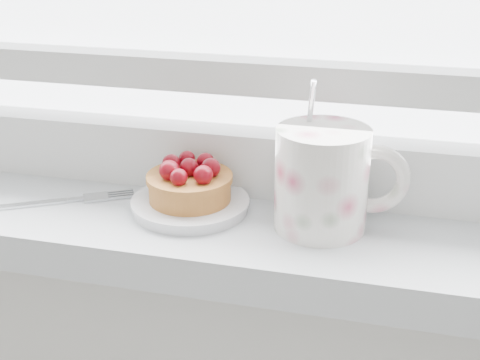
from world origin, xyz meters
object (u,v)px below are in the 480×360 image
(floral_mug, at_px, (325,177))
(fork, at_px, (53,202))
(raspberry_tart, at_px, (190,182))
(saucer, at_px, (190,204))

(floral_mug, height_order, fork, floral_mug)
(raspberry_tart, bearing_deg, saucer, 129.21)
(saucer, relative_size, raspberry_tart, 1.39)
(fork, bearing_deg, raspberry_tart, 8.07)
(floral_mug, bearing_deg, fork, -176.79)
(fork, bearing_deg, saucer, 8.13)
(raspberry_tart, xyz_separation_m, floral_mug, (0.14, -0.00, 0.02))
(saucer, height_order, floral_mug, floral_mug)
(raspberry_tart, relative_size, floral_mug, 0.61)
(raspberry_tart, height_order, fork, raspberry_tart)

